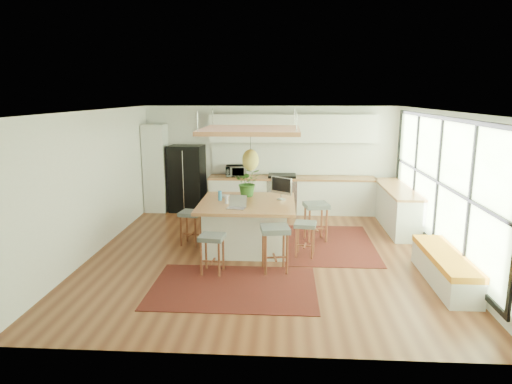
# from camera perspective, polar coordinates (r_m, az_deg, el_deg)

# --- Properties ---
(floor) EXTENTS (7.00, 7.00, 0.00)m
(floor) POSITION_cam_1_polar(r_m,az_deg,el_deg) (8.84, 1.10, -7.69)
(floor) COLOR #562918
(floor) RESTS_ON ground
(ceiling) EXTENTS (7.00, 7.00, 0.00)m
(ceiling) POSITION_cam_1_polar(r_m,az_deg,el_deg) (8.33, 1.18, 10.08)
(ceiling) COLOR white
(ceiling) RESTS_ON ground
(wall_back) EXTENTS (6.50, 0.00, 6.50)m
(wall_back) POSITION_cam_1_polar(r_m,az_deg,el_deg) (11.93, 1.85, 4.17)
(wall_back) COLOR silver
(wall_back) RESTS_ON ground
(wall_front) EXTENTS (6.50, 0.00, 6.50)m
(wall_front) POSITION_cam_1_polar(r_m,az_deg,el_deg) (5.10, -0.54, -6.69)
(wall_front) COLOR silver
(wall_front) RESTS_ON ground
(wall_left) EXTENTS (0.00, 7.00, 7.00)m
(wall_left) POSITION_cam_1_polar(r_m,az_deg,el_deg) (9.21, -19.52, 1.12)
(wall_left) COLOR silver
(wall_left) RESTS_ON ground
(wall_right) EXTENTS (0.00, 7.00, 7.00)m
(wall_right) POSITION_cam_1_polar(r_m,az_deg,el_deg) (8.96, 22.39, 0.61)
(wall_right) COLOR silver
(wall_right) RESTS_ON ground
(window_wall) EXTENTS (0.10, 6.20, 2.60)m
(window_wall) POSITION_cam_1_polar(r_m,az_deg,el_deg) (8.94, 22.23, 0.93)
(window_wall) COLOR black
(window_wall) RESTS_ON wall_right
(pantry) EXTENTS (0.55, 0.60, 2.25)m
(pantry) POSITION_cam_1_polar(r_m,az_deg,el_deg) (12.10, -12.32, 2.94)
(pantry) COLOR silver
(pantry) RESTS_ON floor
(back_counter_base) EXTENTS (4.20, 0.60, 0.88)m
(back_counter_base) POSITION_cam_1_polar(r_m,az_deg,el_deg) (11.78, 4.45, -0.46)
(back_counter_base) COLOR silver
(back_counter_base) RESTS_ON floor
(back_counter_top) EXTENTS (4.24, 0.64, 0.05)m
(back_counter_top) POSITION_cam_1_polar(r_m,az_deg,el_deg) (11.69, 4.49, 1.74)
(back_counter_top) COLOR #995B36
(back_counter_top) RESTS_ON back_counter_base
(backsplash) EXTENTS (4.20, 0.02, 0.80)m
(backsplash) POSITION_cam_1_polar(r_m,az_deg,el_deg) (11.91, 4.50, 4.13)
(backsplash) COLOR white
(backsplash) RESTS_ON wall_back
(upper_cabinets) EXTENTS (4.20, 0.34, 0.70)m
(upper_cabinets) POSITION_cam_1_polar(r_m,az_deg,el_deg) (11.67, 4.58, 7.91)
(upper_cabinets) COLOR silver
(upper_cabinets) RESTS_ON wall_back
(range) EXTENTS (0.76, 0.62, 1.00)m
(range) POSITION_cam_1_polar(r_m,az_deg,el_deg) (11.76, 3.24, -0.16)
(range) COLOR #A5A5AA
(range) RESTS_ON floor
(right_counter_base) EXTENTS (0.60, 2.50, 0.88)m
(right_counter_base) POSITION_cam_1_polar(r_m,az_deg,el_deg) (10.94, 17.12, -1.95)
(right_counter_base) COLOR silver
(right_counter_base) RESTS_ON floor
(right_counter_top) EXTENTS (0.64, 2.54, 0.05)m
(right_counter_top) POSITION_cam_1_polar(r_m,az_deg,el_deg) (10.84, 17.27, 0.41)
(right_counter_top) COLOR #995B36
(right_counter_top) RESTS_ON right_counter_base
(window_bench) EXTENTS (0.52, 2.00, 0.50)m
(window_bench) POSITION_cam_1_polar(r_m,az_deg,el_deg) (8.06, 22.43, -8.76)
(window_bench) COLOR silver
(window_bench) RESTS_ON floor
(ceiling_panel) EXTENTS (1.86, 1.86, 0.80)m
(ceiling_panel) POSITION_cam_1_polar(r_m,az_deg,el_deg) (8.79, -0.69, 5.94)
(ceiling_panel) COLOR #995B36
(ceiling_panel) RESTS_ON ceiling
(rug_near) EXTENTS (2.60, 1.80, 0.01)m
(rug_near) POSITION_cam_1_polar(r_m,az_deg,el_deg) (7.39, -2.81, -11.75)
(rug_near) COLOR black
(rug_near) RESTS_ON floor
(rug_right) EXTENTS (1.80, 2.60, 0.01)m
(rug_right) POSITION_cam_1_polar(r_m,az_deg,el_deg) (9.49, 9.03, -6.41)
(rug_right) COLOR black
(rug_right) RESTS_ON floor
(fridge) EXTENTS (0.90, 0.73, 1.71)m
(fridge) POSITION_cam_1_polar(r_m,az_deg,el_deg) (11.97, -8.58, 2.01)
(fridge) COLOR black
(fridge) RESTS_ON floor
(island) EXTENTS (1.85, 1.85, 0.93)m
(island) POSITION_cam_1_polar(r_m,az_deg,el_deg) (9.06, -1.09, -4.11)
(island) COLOR #995B36
(island) RESTS_ON floor
(stool_near_left) EXTENTS (0.44, 0.44, 0.68)m
(stool_near_left) POSITION_cam_1_polar(r_m,az_deg,el_deg) (7.84, -5.46, -7.61)
(stool_near_left) COLOR #4C5354
(stool_near_left) RESTS_ON floor
(stool_near_right) EXTENTS (0.54, 0.54, 0.80)m
(stool_near_right) POSITION_cam_1_polar(r_m,az_deg,el_deg) (7.90, 2.36, -7.41)
(stool_near_right) COLOR #4C5354
(stool_near_right) RESTS_ON floor
(stool_right_front) EXTENTS (0.44, 0.44, 0.66)m
(stool_right_front) POSITION_cam_1_polar(r_m,az_deg,el_deg) (8.66, 6.13, -5.71)
(stool_right_front) COLOR #4C5354
(stool_right_front) RESTS_ON floor
(stool_right_back) EXTENTS (0.56, 0.56, 0.80)m
(stool_right_back) POSITION_cam_1_polar(r_m,az_deg,el_deg) (9.59, 7.44, -3.97)
(stool_right_back) COLOR #4C5354
(stool_right_back) RESTS_ON floor
(stool_left_side) EXTENTS (0.48, 0.48, 0.69)m
(stool_left_side) POSITION_cam_1_polar(r_m,az_deg,el_deg) (9.36, -8.09, -4.40)
(stool_left_side) COLOR #4C5354
(stool_left_side) RESTS_ON floor
(laptop) EXTENTS (0.40, 0.42, 0.25)m
(laptop) POSITION_cam_1_polar(r_m,az_deg,el_deg) (8.41, -2.50, -1.28)
(laptop) COLOR #A5A5AA
(laptop) RESTS_ON island
(monitor) EXTENTS (0.51, 0.45, 0.47)m
(monitor) POSITION_cam_1_polar(r_m,az_deg,el_deg) (9.10, 3.18, 0.65)
(monitor) COLOR #A5A5AA
(monitor) RESTS_ON island
(microwave) EXTENTS (0.53, 0.31, 0.35)m
(microwave) POSITION_cam_1_polar(r_m,az_deg,el_deg) (11.71, -2.49, 2.78)
(microwave) COLOR #A5A5AA
(microwave) RESTS_ON back_counter_top
(island_plant) EXTENTS (0.61, 0.66, 0.45)m
(island_plant) POSITION_cam_1_polar(r_m,az_deg,el_deg) (9.41, -1.00, 0.84)
(island_plant) COLOR #1E4C19
(island_plant) RESTS_ON island
(island_bowl) EXTENTS (0.25, 0.25, 0.05)m
(island_bowl) POSITION_cam_1_polar(r_m,az_deg,el_deg) (9.33, -3.96, -0.55)
(island_bowl) COLOR white
(island_bowl) RESTS_ON island
(island_bottle_0) EXTENTS (0.07, 0.07, 0.19)m
(island_bottle_0) POSITION_cam_1_polar(r_m,az_deg,el_deg) (9.08, -4.52, -0.46)
(island_bottle_0) COLOR #3288CB
(island_bottle_0) RESTS_ON island
(island_bottle_1) EXTENTS (0.07, 0.07, 0.19)m
(island_bottle_1) POSITION_cam_1_polar(r_m,az_deg,el_deg) (8.81, -3.77, -0.83)
(island_bottle_1) COLOR white
(island_bottle_1) RESTS_ON island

